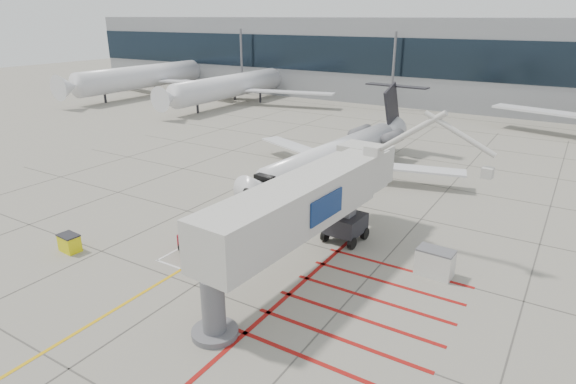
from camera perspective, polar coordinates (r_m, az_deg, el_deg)
The scene contains 13 objects.
ground_plane at distance 30.73m, azimuth -5.94°, elevation -7.68°, with size 260.00×260.00×0.00m, color gray.
regional_jet at distance 42.26m, azimuth 4.24°, elevation 5.65°, with size 22.64×28.55×7.48m, color silver, non-canonical shape.
jet_bridge at distance 26.67m, azimuth 0.72°, elevation -2.88°, with size 9.14×19.29×7.72m, color beige, non-canonical shape.
pushback_tug at distance 31.22m, azimuth -10.37°, elevation -5.90°, with size 2.59×1.62×1.51m, color maroon, non-canonical shape.
spill_bin at distance 34.09m, azimuth -24.48°, elevation -5.50°, with size 1.34×0.90×1.17m, color yellow, non-canonical shape.
baggage_cart at distance 36.53m, azimuth 2.98°, elevation -1.97°, with size 1.73×1.10×1.10m, color #5E5D62, non-canonical shape.
ground_power_unit at distance 29.50m, azimuth 17.02°, elevation -7.99°, with size 2.07×1.21×1.64m, color silver, non-canonical shape.
cone_nose at distance 37.49m, azimuth -6.60°, elevation -2.03°, with size 0.32×0.32×0.44m, color #FC4F0D.
cone_side at distance 34.60m, azimuth 0.03°, elevation -3.77°, with size 0.37×0.37×0.51m, color #E73B0C.
terminal_building at distance 91.87m, azimuth 28.13°, elevation 13.35°, with size 180.00×28.00×14.00m, color gray.
terminal_glass_band at distance 77.83m, azimuth 27.33°, elevation 13.39°, with size 180.00×0.10×6.00m, color black.
bg_aircraft_a at distance 98.37m, azimuth -15.40°, elevation 14.81°, with size 37.52×41.69×12.51m, color silver, non-canonical shape.
bg_aircraft_b at distance 85.04m, azimuth -5.71°, elevation 14.22°, with size 33.57×37.30×11.19m, color silver, non-canonical shape.
Camera 1 is at (16.88, -21.32, 14.31)m, focal length 30.00 mm.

